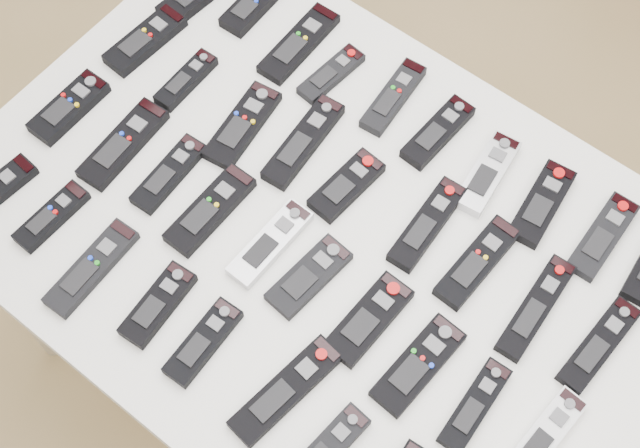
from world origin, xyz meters
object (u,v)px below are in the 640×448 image
Objects in this scene: remote_5 at (438,132)px; remote_7 at (542,204)px; remote_33 at (203,342)px; remote_13 at (303,142)px; remote_18 at (599,345)px; remote_22 at (210,210)px; remote_20 at (123,144)px; remote_23 at (270,243)px; table at (320,244)px; remote_19 at (69,107)px; remote_31 at (92,268)px; remote_21 at (169,174)px; remote_25 at (369,319)px; remote_24 at (309,276)px; remote_27 at (475,406)px; remote_8 at (603,236)px; remote_28 at (543,438)px; remote_32 at (158,304)px; remote_3 at (331,74)px; remote_1 at (251,7)px; remote_2 at (299,44)px; remote_16 at (477,262)px; remote_4 at (393,97)px; remote_14 at (347,185)px; remote_17 at (536,308)px; remote_10 at (145,40)px; remote_34 at (286,390)px; remote_30 at (52,216)px; remote_6 at (487,174)px; remote_15 at (427,224)px; remote_11 at (186,80)px.

remote_5 and remote_7 have the same top height.
remote_13 is at bearing 102.67° from remote_33.
remote_22 is (-0.66, -0.20, 0.00)m from remote_18.
remote_23 is at bearing -1.92° from remote_20.
remote_13 is (-0.13, 0.12, 0.07)m from table.
remote_19 is 0.33m from remote_31.
remote_19 is 0.98× the size of remote_21.
remote_19 is 0.69m from remote_25.
remote_27 is at bearing 3.07° from remote_24.
remote_21 is 0.33m from remote_33.
remote_8 is 0.37m from remote_28.
remote_22 is at bearing -176.66° from remote_25.
remote_5 is 1.08× the size of remote_32.
remote_3 is at bearing 156.98° from remote_28.
remote_1 and remote_33 have the same top height.
remote_2 is at bearing 125.85° from remote_13.
remote_5 is 0.27m from remote_16.
remote_8 is (0.58, 0.02, 0.00)m from remote_3.
remote_20 is at bearing -88.84° from remote_1.
remote_7 is 0.97× the size of remote_8.
remote_7 is 0.99× the size of remote_25.
remote_13 is at bearing -177.41° from remote_18.
remote_25 reaches higher than remote_21.
remote_4 is 1.12× the size of remote_33.
remote_17 is (0.39, 0.01, -0.00)m from remote_14.
remote_8 is 0.93m from remote_10.
remote_8 is 0.57m from remote_23.
remote_10 and remote_13 have the same top height.
remote_28 is at bearing 6.52° from remote_24.
remote_2 is 0.85m from remote_28.
remote_1 is 0.84× the size of remote_21.
remote_1 is at bearing 178.11° from remote_3.
remote_33 is (-0.30, -0.56, 0.00)m from remote_7.
remote_13 is (0.05, -0.15, 0.00)m from remote_3.
remote_3 is at bearing 46.99° from remote_19.
remote_34 is at bearing -54.51° from remote_2.
remote_7 is at bearing 41.13° from remote_30.
remote_14 reaches higher than remote_27.
remote_19 is (-0.69, -0.36, 0.00)m from remote_6.
remote_31 is at bearing -114.77° from remote_5.
remote_2 is at bearing 105.59° from remote_22.
remote_1 is 0.95× the size of remote_3.
remote_15 is 0.69m from remote_19.
remote_15 reaches higher than remote_4.
remote_20 is at bearing -146.18° from remote_13.
table is at bearing 47.19° from remote_31.
remote_23 is at bearing 31.78° from remote_30.
remote_24 is (0.43, -0.17, -0.00)m from remote_11.
remote_20 is at bearing 168.99° from remote_34.
remote_1 reaches higher than remote_21.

